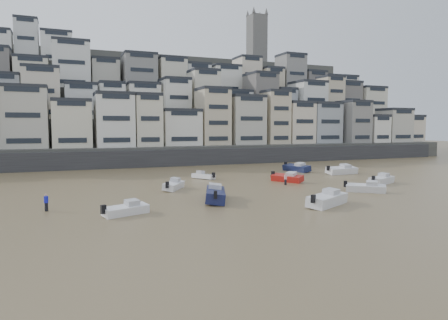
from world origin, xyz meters
name	(u,v)px	position (x,y,z in m)	size (l,w,h in m)	color
ground	(343,276)	(0.00, 0.00, 0.00)	(400.00, 400.00, 0.00)	olive
harbor_wall	(184,157)	(10.00, 65.00, 1.75)	(140.00, 3.00, 3.50)	#38383A
hillside	(162,112)	(14.73, 104.84, 13.01)	(141.04, 66.00, 50.00)	#4C4C47
boat_a	(327,197)	(11.45, 16.86, 0.89)	(6.55, 2.14, 1.79)	silver
boat_b	(366,187)	(21.32, 22.23, 0.71)	(5.23, 1.71, 1.43)	silver
boat_c	(215,192)	(1.53, 23.83, 0.96)	(7.04, 2.30, 1.92)	#161B44
boat_d	(382,178)	(28.78, 27.36, 0.79)	(5.83, 1.91, 1.59)	silver
boat_e	(287,177)	(17.10, 34.29, 0.74)	(5.40, 1.77, 1.47)	#A81A14
boat_f	(174,184)	(-0.65, 33.52, 0.71)	(5.23, 1.71, 1.43)	white
boat_g	(342,169)	(31.17, 39.30, 0.88)	(6.42, 2.10, 1.75)	silver
boat_h	(203,175)	(6.58, 42.42, 0.60)	(4.37, 1.43, 1.19)	white
boat_i	(297,167)	(26.15, 45.94, 0.87)	(6.38, 2.09, 1.74)	#141C40
boat_j	(126,208)	(-8.79, 20.21, 0.65)	(4.76, 1.56, 1.30)	white
person_blue	(46,202)	(-15.76, 24.91, 0.87)	(0.44, 0.44, 1.74)	#191CBC
person_pink	(286,179)	(15.18, 31.54, 0.87)	(0.44, 0.44, 1.74)	#D6979C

